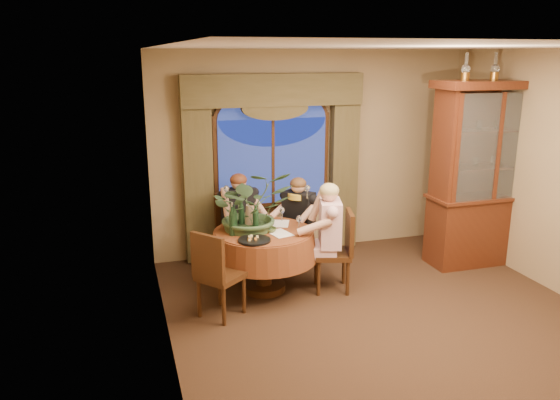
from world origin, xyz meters
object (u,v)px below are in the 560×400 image
object	(u,v)px
chair_back	(236,231)
person_pink	(330,238)
olive_bowl	(270,230)
wine_bottle_4	(232,216)
stoneware_vase	(251,216)
wine_bottle_2	(241,214)
oil_lamp_right	(523,66)
oil_lamp_left	(466,66)
chair_front_left	(221,274)
china_cabinet	(484,175)
wine_bottle_0	(234,219)
person_back	(239,221)
wine_bottle_3	(256,219)
wine_bottle_1	(232,221)
chair_right	(332,252)
dining_table	(264,260)
chair_back_right	(293,233)
centerpiece_plant	(251,178)
person_scarf	(299,223)
oil_lamp_center	(495,66)

from	to	relation	value
chair_back	person_pink	bearing A→B (deg)	119.70
olive_bowl	wine_bottle_4	distance (m)	0.46
stoneware_vase	wine_bottle_2	distance (m)	0.11
wine_bottle_2	wine_bottle_4	bearing A→B (deg)	-153.29
oil_lamp_right	oil_lamp_left	bearing A→B (deg)	180.00
chair_front_left	oil_lamp_right	bearing A→B (deg)	58.66
china_cabinet	wine_bottle_0	bearing A→B (deg)	-178.90
person_back	wine_bottle_3	bearing A→B (deg)	82.09
olive_bowl	wine_bottle_4	world-z (taller)	wine_bottle_4
stoneware_vase	wine_bottle_1	world-z (taller)	wine_bottle_1
wine_bottle_4	chair_right	bearing A→B (deg)	-16.49
dining_table	chair_back	size ratio (longest dim) A/B	1.31
wine_bottle_2	wine_bottle_4	xyz separation A→B (m)	(-0.12, -0.06, 0.00)
chair_back_right	wine_bottle_1	distance (m)	1.22
chair_back_right	centerpiece_plant	bearing A→B (deg)	78.76
china_cabinet	chair_right	bearing A→B (deg)	-172.61
wine_bottle_0	wine_bottle_4	xyz separation A→B (m)	(0.00, 0.11, 0.00)
oil_lamp_right	chair_back	world-z (taller)	oil_lamp_right
wine_bottle_3	chair_back	bearing A→B (deg)	92.33
chair_right	wine_bottle_0	xyz separation A→B (m)	(-1.12, 0.23, 0.44)
person_back	centerpiece_plant	xyz separation A→B (m)	(0.01, -0.68, 0.72)
person_pink	wine_bottle_1	xyz separation A→B (m)	(-1.13, 0.15, 0.26)
person_back	centerpiece_plant	world-z (taller)	centerpiece_plant
dining_table	oil_lamp_right	world-z (taller)	oil_lamp_right
chair_back	person_back	bearing A→B (deg)	99.68
person_pink	dining_table	bearing A→B (deg)	90.00
person_scarf	dining_table	bearing A→B (deg)	90.00
oil_lamp_center	wine_bottle_0	xyz separation A→B (m)	(-3.37, -0.06, -1.67)
china_cabinet	chair_right	distance (m)	2.38
oil_lamp_left	person_pink	distance (m)	2.69
oil_lamp_left	person_pink	size ratio (longest dim) A/B	0.26
chair_back	person_back	distance (m)	0.18
person_scarf	china_cabinet	bearing A→B (deg)	-142.51
stoneware_vase	wine_bottle_3	distance (m)	0.20
china_cabinet	wine_bottle_0	distance (m)	3.38
person_scarf	wine_bottle_1	bearing A→B (deg)	80.12
person_scarf	olive_bowl	world-z (taller)	person_scarf
wine_bottle_0	chair_back	bearing A→B (deg)	77.00
chair_right	person_back	world-z (taller)	person_back
china_cabinet	wine_bottle_2	size ratio (longest dim) A/B	7.32
dining_table	person_pink	xyz separation A→B (m)	(0.74, -0.22, 0.28)
oil_lamp_center	person_scarf	world-z (taller)	oil_lamp_center
stoneware_vase	oil_lamp_right	bearing A→B (deg)	-1.03
chair_right	chair_front_left	xyz separation A→B (m)	(-1.38, -0.28, 0.00)
oil_lamp_left	chair_back_right	bearing A→B (deg)	166.04
person_scarf	stoneware_vase	size ratio (longest dim) A/B	4.42
chair_right	wine_bottle_0	bearing A→B (deg)	94.18
chair_right	person_scarf	world-z (taller)	person_scarf
person_pink	wine_bottle_2	distance (m)	1.07
oil_lamp_left	china_cabinet	bearing A→B (deg)	0.00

